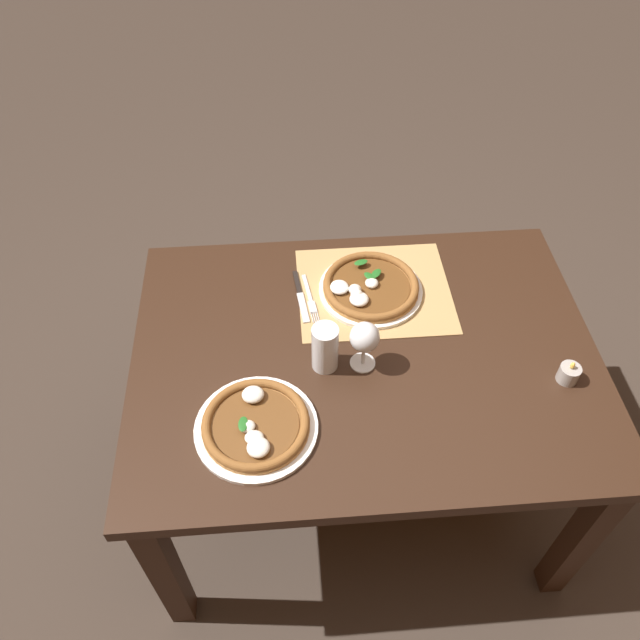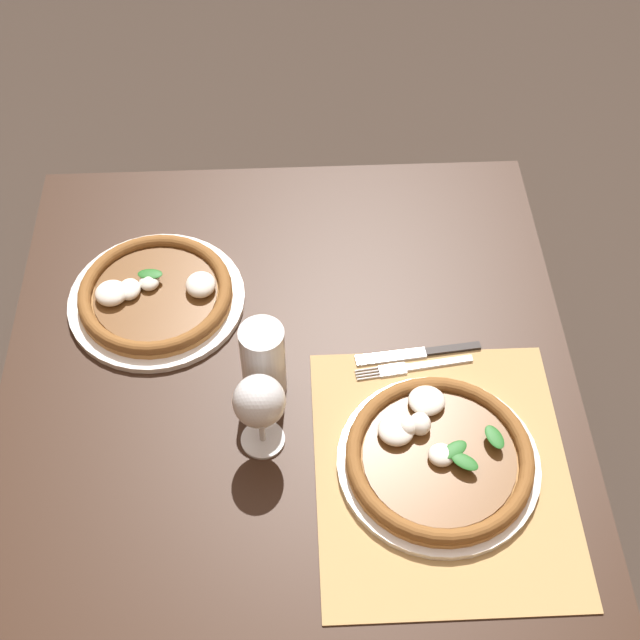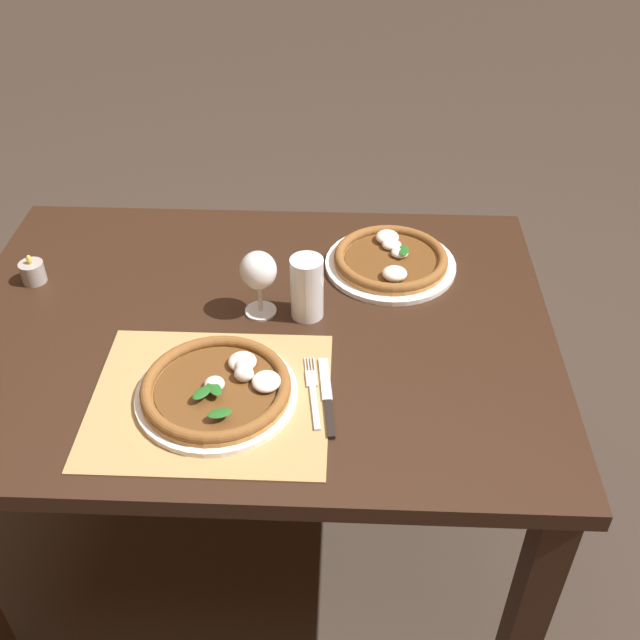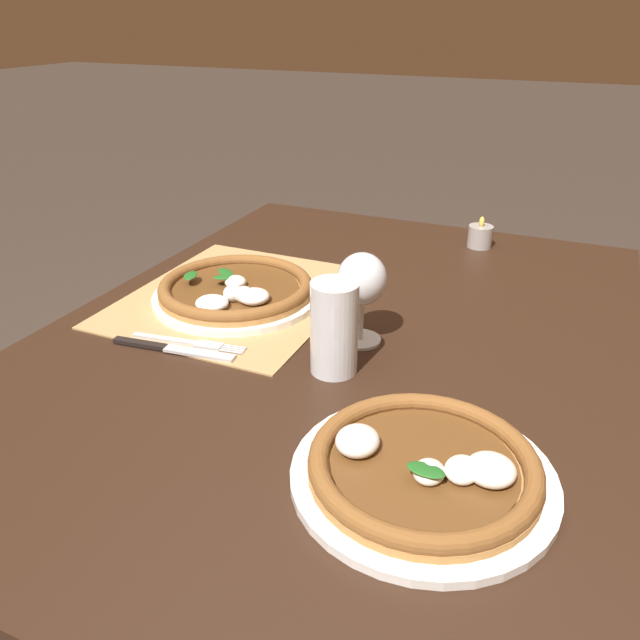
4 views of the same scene
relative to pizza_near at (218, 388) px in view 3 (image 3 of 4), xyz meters
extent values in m
plane|color=#382D26|center=(0.04, 0.23, -0.76)|extent=(24.00, 24.00, 0.00)
cube|color=black|center=(0.04, 0.23, -0.04)|extent=(1.30, 0.96, 0.04)
cube|color=black|center=(0.63, -0.19, -0.41)|extent=(0.07, 0.07, 0.70)
cube|color=black|center=(-0.55, 0.64, -0.41)|extent=(0.07, 0.07, 0.70)
cube|color=black|center=(0.63, 0.64, -0.41)|extent=(0.07, 0.07, 0.70)
cube|color=#A88451|center=(-0.02, -0.01, -0.02)|extent=(0.46, 0.39, 0.00)
cylinder|color=white|center=(0.00, 0.00, -0.01)|extent=(0.31, 0.31, 0.01)
cylinder|color=#B77F42|center=(0.00, 0.00, 0.00)|extent=(0.29, 0.29, 0.01)
torus|color=brown|center=(0.00, 0.00, 0.01)|extent=(0.29, 0.29, 0.02)
cylinder|color=brown|center=(0.00, 0.00, 0.00)|extent=(0.24, 0.24, 0.00)
ellipsoid|color=silver|center=(-0.01, 0.00, 0.01)|extent=(0.04, 0.04, 0.02)
ellipsoid|color=silver|center=(0.04, 0.06, 0.01)|extent=(0.06, 0.06, 0.03)
ellipsoid|color=silver|center=(0.05, 0.04, 0.02)|extent=(0.04, 0.03, 0.03)
ellipsoid|color=silver|center=(0.09, 0.01, 0.01)|extent=(0.06, 0.06, 0.02)
ellipsoid|color=silver|center=(0.05, 0.02, 0.02)|extent=(0.04, 0.03, 0.03)
ellipsoid|color=#1E5B1E|center=(-0.02, -0.04, 0.02)|extent=(0.05, 0.05, 0.00)
ellipsoid|color=#1E5B1E|center=(0.02, -0.09, 0.02)|extent=(0.05, 0.04, 0.00)
ellipsoid|color=#1E5B1E|center=(0.00, -0.02, 0.02)|extent=(0.04, 0.05, 0.00)
cylinder|color=white|center=(0.35, 0.46, -0.02)|extent=(0.31, 0.31, 0.01)
cylinder|color=#B77F42|center=(0.35, 0.46, -0.01)|extent=(0.27, 0.27, 0.01)
torus|color=brown|center=(0.35, 0.46, 0.00)|extent=(0.27, 0.27, 0.02)
cylinder|color=brown|center=(0.35, 0.46, 0.00)|extent=(0.22, 0.22, 0.00)
ellipsoid|color=silver|center=(0.37, 0.47, 0.01)|extent=(0.04, 0.04, 0.02)
ellipsoid|color=silver|center=(0.35, 0.50, 0.01)|extent=(0.05, 0.04, 0.02)
ellipsoid|color=silver|center=(0.35, 0.38, 0.01)|extent=(0.06, 0.05, 0.03)
ellipsoid|color=silver|center=(0.34, 0.53, 0.01)|extent=(0.06, 0.06, 0.03)
ellipsoid|color=#1E5B1E|center=(0.38, 0.46, 0.02)|extent=(0.03, 0.05, 0.00)
cylinder|color=silver|center=(0.05, 0.27, -0.02)|extent=(0.07, 0.07, 0.00)
cylinder|color=silver|center=(0.05, 0.27, 0.01)|extent=(0.01, 0.01, 0.06)
ellipsoid|color=silver|center=(0.05, 0.27, 0.09)|extent=(0.08, 0.08, 0.08)
ellipsoid|color=#AD5B14|center=(0.05, 0.27, 0.08)|extent=(0.07, 0.07, 0.05)
cylinder|color=silver|center=(0.16, 0.26, 0.05)|extent=(0.07, 0.07, 0.15)
cylinder|color=black|center=(0.16, 0.26, 0.04)|extent=(0.07, 0.07, 0.12)
cylinder|color=silver|center=(0.16, 0.26, 0.10)|extent=(0.07, 0.07, 0.02)
cube|color=#B7B7BC|center=(0.19, -0.03, -0.02)|extent=(0.03, 0.12, 0.00)
cube|color=#B7B7BC|center=(0.18, 0.05, -0.02)|extent=(0.03, 0.05, 0.00)
cylinder|color=#B7B7BC|center=(0.18, 0.10, -0.02)|extent=(0.01, 0.04, 0.00)
cylinder|color=#B7B7BC|center=(0.17, 0.09, -0.02)|extent=(0.01, 0.04, 0.00)
cylinder|color=#B7B7BC|center=(0.17, 0.09, -0.02)|extent=(0.01, 0.04, 0.00)
cylinder|color=#B7B7BC|center=(0.16, 0.09, -0.02)|extent=(0.01, 0.04, 0.00)
cube|color=black|center=(0.22, -0.05, -0.02)|extent=(0.02, 0.10, 0.01)
cube|color=#B7B7BC|center=(0.20, 0.05, -0.02)|extent=(0.03, 0.12, 0.00)
cylinder|color=gray|center=(-0.49, 0.36, 0.00)|extent=(0.06, 0.06, 0.05)
cylinder|color=silver|center=(-0.49, 0.36, -0.01)|extent=(0.04, 0.04, 0.03)
ellipsoid|color=#F9C64C|center=(-0.49, 0.36, 0.04)|extent=(0.01, 0.01, 0.02)
camera|label=1|loc=(0.25, 1.30, 1.33)|focal=35.00mm
camera|label=2|loc=(-0.67, 0.21, 1.20)|focal=50.00mm
camera|label=3|loc=(0.24, -1.03, 1.00)|focal=42.00mm
camera|label=4|loc=(0.92, 0.57, 0.48)|focal=35.00mm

